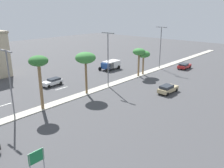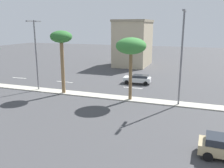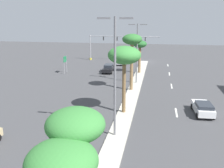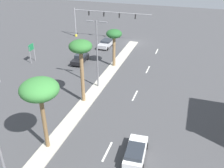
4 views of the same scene
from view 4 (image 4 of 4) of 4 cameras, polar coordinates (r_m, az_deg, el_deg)
The scene contains 13 objects.
lane_stripe_mid at distance 49.78m, azimuth 10.08°, elevation 7.27°, with size 0.20×2.80×0.01m, color silver.
lane_stripe_far at distance 41.58m, azimuth 8.08°, elevation 3.24°, with size 0.20×2.80×0.01m, color silver.
lane_stripe_right at distance 33.88m, azimuth 5.20°, elevation -2.61°, with size 0.20×2.80×0.01m, color silver.
lane_stripe_rear at distance 25.15m, azimuth -1.07°, elevation -14.98°, with size 0.20×2.80×0.01m, color silver.
traffic_signal_gantry at distance 55.75m, azimuth -3.71°, elevation 14.48°, with size 17.21×0.53×6.29m.
directional_road_sign at distance 45.37m, azimuth -17.70°, elevation 7.48°, with size 0.10×1.40×3.26m.
palm_tree_trailing at distance 40.73m, azimuth 0.47°, elevation 10.81°, with size 2.52×2.52×6.11m.
palm_tree_leading at distance 29.76m, azimuth -7.08°, elevation 7.66°, with size 2.75×2.75×8.01m.
palm_tree_far at distance 22.85m, azimuth -16.05°, elevation -1.43°, with size 3.50×3.50×7.31m.
street_lamp_mid at distance 33.70m, azimuth -3.39°, elevation 7.81°, with size 2.90×0.24×9.29m.
sedan_white_outboard at distance 24.09m, azimuth 5.37°, elevation -15.03°, with size 2.09×4.21×1.38m.
sedan_silver_left at distance 51.20m, azimuth -1.38°, elevation 9.17°, with size 2.15×4.63×1.39m.
sedan_black_right at distance 44.02m, azimuth -7.16°, elevation 5.82°, with size 2.10×4.55×1.48m.
Camera 4 is at (-11.78, 50.34, 17.07)m, focal length 40.50 mm.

